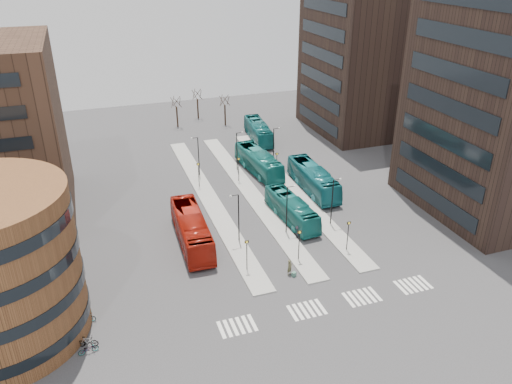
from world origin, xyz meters
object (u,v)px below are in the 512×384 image
object	(u,v)px
traveller	(290,267)
commuter_a	(203,255)
teal_bus_c	(313,179)
teal_bus_b	(258,162)
teal_bus_a	(291,209)
bicycle_mid	(88,342)
commuter_b	(298,228)
suitcase	(294,274)
bicycle_near	(88,349)
bicycle_far	(86,317)
red_bus	(191,229)
teal_bus_d	(258,131)
commuter_c	(297,232)

from	to	relation	value
traveller	commuter_a	distance (m)	9.70
teal_bus_c	teal_bus_b	bearing A→B (deg)	122.13
teal_bus_a	bicycle_mid	bearing A→B (deg)	-153.82
teal_bus_c	commuter_b	size ratio (longest dim) A/B	7.28
suitcase	teal_bus_c	xyz separation A→B (m)	(10.75, 18.38, 1.51)
commuter_b	commuter_a	bearing A→B (deg)	106.15
bicycle_near	bicycle_far	size ratio (longest dim) A/B	0.95
commuter_a	bicycle_mid	distance (m)	15.89
commuter_b	bicycle_mid	world-z (taller)	commuter_b
red_bus	traveller	world-z (taller)	red_bus
suitcase	teal_bus_a	world-z (taller)	teal_bus_a
teal_bus_b	commuter_b	size ratio (longest dim) A/B	7.12
teal_bus_a	teal_bus_b	bearing A→B (deg)	81.66
suitcase	bicycle_near	distance (m)	21.43
teal_bus_a	bicycle_near	xyz separation A→B (m)	(-25.43, -15.79, -1.08)
teal_bus_d	teal_bus_a	bearing A→B (deg)	-95.40
traveller	bicycle_near	xyz separation A→B (m)	(-20.66, -4.94, -0.43)
commuter_c	bicycle_near	world-z (taller)	commuter_c
red_bus	commuter_b	world-z (taller)	red_bus
bicycle_mid	commuter_b	bearing A→B (deg)	-49.16
teal_bus_d	traveller	world-z (taller)	teal_bus_d
suitcase	teal_bus_a	xyz separation A→B (m)	(4.46, 11.36, 1.28)
teal_bus_d	traveller	size ratio (longest dim) A/B	6.79
bicycle_near	teal_bus_a	bearing A→B (deg)	-67.23
traveller	bicycle_far	size ratio (longest dim) A/B	0.98
teal_bus_a	teal_bus_c	xyz separation A→B (m)	(6.28, 7.02, 0.23)
traveller	bicycle_mid	size ratio (longest dim) A/B	0.97
teal_bus_c	teal_bus_d	size ratio (longest dim) A/B	1.06
teal_bus_b	bicycle_near	size ratio (longest dim) A/B	7.22
teal_bus_b	teal_bus_d	xyz separation A→B (m)	(4.78, 13.59, -0.06)
teal_bus_d	bicycle_far	size ratio (longest dim) A/B	6.63
teal_bus_b	bicycle_mid	distance (m)	40.49
commuter_a	bicycle_far	world-z (taller)	commuter_a
commuter_b	bicycle_far	size ratio (longest dim) A/B	0.97
teal_bus_c	traveller	world-z (taller)	teal_bus_c
suitcase	teal_bus_b	world-z (taller)	teal_bus_b
commuter_c	bicycle_mid	bearing A→B (deg)	-24.80
suitcase	commuter_b	world-z (taller)	commuter_b
traveller	suitcase	bearing A→B (deg)	-88.36
commuter_c	bicycle_mid	world-z (taller)	commuter_c
bicycle_near	bicycle_mid	bearing A→B (deg)	-9.07
bicycle_far	commuter_a	bearing A→B (deg)	-44.42
traveller	commuter_c	size ratio (longest dim) A/B	1.13
bicycle_near	commuter_b	bearing A→B (deg)	-72.80
teal_bus_d	commuter_b	xyz separation A→B (m)	(-6.52, -32.74, -0.79)
suitcase	bicycle_far	bearing A→B (deg)	159.36
teal_bus_b	suitcase	bearing A→B (deg)	-107.10
commuter_b	bicycle_mid	distance (m)	27.29
commuter_a	commuter_b	bearing A→B (deg)	171.47
teal_bus_b	commuter_a	size ratio (longest dim) A/B	8.25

